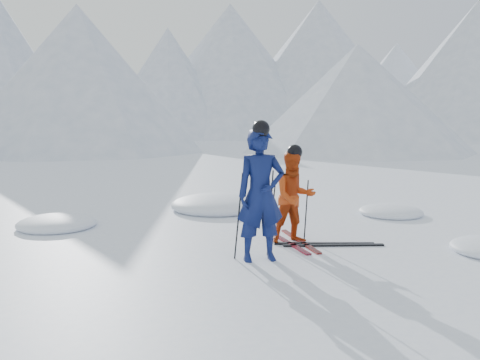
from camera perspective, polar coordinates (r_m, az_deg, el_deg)
name	(u,v)px	position (r m, az deg, el deg)	size (l,w,h in m)	color
ground	(333,244)	(8.87, 10.44, -7.09)	(160.00, 160.00, 0.00)	white
mountain_range	(198,62)	(44.22, -4.68, 13.05)	(106.15, 62.94, 15.53)	#B2BCD1
skier_blue	(261,195)	(7.58, 2.34, -1.67)	(0.73, 0.48, 2.00)	#0C174B
skier_red	(294,197)	(8.73, 6.10, -1.92)	(0.77, 0.60, 1.58)	#BF3C0F
pole_blue_left	(239,216)	(7.69, -0.16, -4.07)	(0.02, 0.02, 1.33)	black
pole_blue_right	(270,213)	(7.95, 3.42, -3.70)	(0.02, 0.02, 1.33)	black
pole_red_left	(272,211)	(8.89, 3.66, -3.46)	(0.02, 0.02, 1.06)	black
pole_red_right	(306,210)	(9.03, 7.45, -3.34)	(0.02, 0.02, 1.06)	black
ski_worn_left	(287,242)	(8.84, 5.31, -6.94)	(0.09, 1.70, 0.03)	black
ski_worn_right	(300,241)	(8.94, 6.74, -6.81)	(0.09, 1.70, 0.03)	black
ski_loose_a	(324,244)	(8.82, 9.42, -7.05)	(0.09, 1.70, 0.03)	black
ski_loose_b	(334,245)	(8.73, 10.46, -7.21)	(0.09, 1.70, 0.03)	black
snow_lumps	(243,217)	(10.97, 0.32, -4.22)	(8.46, 6.80, 0.48)	white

